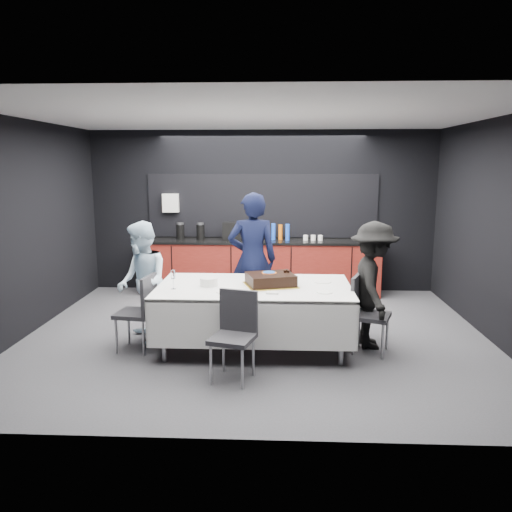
% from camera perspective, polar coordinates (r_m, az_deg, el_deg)
% --- Properties ---
extents(ground, '(6.00, 6.00, 0.00)m').
position_cam_1_polar(ground, '(6.62, -0.04, -9.13)').
color(ground, '#45454A').
rests_on(ground, ground).
extents(room_shell, '(6.04, 5.04, 2.82)m').
position_cam_1_polar(room_shell, '(6.25, -0.04, 7.14)').
color(room_shell, white).
rests_on(room_shell, ground).
extents(kitchenette, '(4.10, 0.64, 2.05)m').
position_cam_1_polar(kitchenette, '(8.62, 0.54, -0.76)').
color(kitchenette, '#60140F').
rests_on(kitchenette, ground).
extents(party_table, '(2.32, 1.32, 0.78)m').
position_cam_1_polar(party_table, '(6.05, -0.22, -4.67)').
color(party_table, '#99999E').
rests_on(party_table, ground).
extents(cake_assembly, '(0.70, 0.62, 0.18)m').
position_cam_1_polar(cake_assembly, '(6.00, 1.69, -2.72)').
color(cake_assembly, gold).
rests_on(cake_assembly, party_table).
extents(plate_stack, '(0.21, 0.21, 0.10)m').
position_cam_1_polar(plate_stack, '(6.02, -5.43, -2.94)').
color(plate_stack, white).
rests_on(plate_stack, party_table).
extents(loose_plate_near, '(0.22, 0.22, 0.01)m').
position_cam_1_polar(loose_plate_near, '(5.73, -3.49, -4.08)').
color(loose_plate_near, white).
rests_on(loose_plate_near, party_table).
extents(loose_plate_right_a, '(0.22, 0.22, 0.01)m').
position_cam_1_polar(loose_plate_right_a, '(6.25, 7.59, -2.92)').
color(loose_plate_right_a, white).
rests_on(loose_plate_right_a, party_table).
extents(loose_plate_right_b, '(0.19, 0.19, 0.01)m').
position_cam_1_polar(loose_plate_right_b, '(5.75, 7.86, -4.10)').
color(loose_plate_right_b, white).
rests_on(loose_plate_right_b, party_table).
extents(loose_plate_far, '(0.21, 0.21, 0.01)m').
position_cam_1_polar(loose_plate_far, '(6.36, 1.22, -2.59)').
color(loose_plate_far, white).
rests_on(loose_plate_far, party_table).
extents(fork_pile, '(0.15, 0.10, 0.02)m').
position_cam_1_polar(fork_pile, '(5.64, 1.91, -4.22)').
color(fork_pile, white).
rests_on(fork_pile, party_table).
extents(champagne_flute, '(0.06, 0.06, 0.22)m').
position_cam_1_polar(champagne_flute, '(5.90, -9.46, -2.23)').
color(champagne_flute, white).
rests_on(champagne_flute, party_table).
extents(chair_left, '(0.47, 0.47, 0.92)m').
position_cam_1_polar(chair_left, '(6.15, -13.01, -5.72)').
color(chair_left, '#28282D').
rests_on(chair_left, ground).
extents(chair_right, '(0.54, 0.54, 0.92)m').
position_cam_1_polar(chair_right, '(6.09, 12.31, -5.86)').
color(chair_right, '#28282D').
rests_on(chair_right, ground).
extents(chair_near, '(0.52, 0.52, 0.92)m').
position_cam_1_polar(chair_near, '(5.25, -2.41, -8.28)').
color(chair_near, '#28282D').
rests_on(chair_near, ground).
extents(person_center, '(0.72, 0.52, 1.85)m').
position_cam_1_polar(person_center, '(6.88, -0.42, -0.41)').
color(person_center, black).
rests_on(person_center, ground).
extents(person_left, '(0.85, 0.92, 1.53)m').
position_cam_1_polar(person_left, '(6.37, -12.89, -3.01)').
color(person_left, silver).
rests_on(person_left, ground).
extents(person_right, '(0.60, 1.02, 1.55)m').
position_cam_1_polar(person_right, '(6.23, 13.24, -3.25)').
color(person_right, black).
rests_on(person_right, ground).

